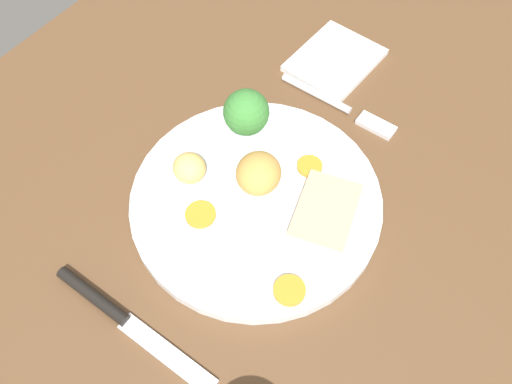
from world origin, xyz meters
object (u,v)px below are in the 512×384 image
(carrot_coin_front, at_px, (200,214))
(carrot_coin_back, at_px, (289,290))
(dinner_plate, at_px, (256,201))
(roast_potato_left, at_px, (189,168))
(carrot_coin_side, at_px, (309,166))
(folded_napkin, at_px, (335,60))
(fork, at_px, (340,106))
(knife, at_px, (119,316))
(roast_potato_right, at_px, (259,173))
(broccoli_floret, at_px, (246,112))
(meat_slice_main, at_px, (326,209))

(carrot_coin_front, height_order, carrot_coin_back, carrot_coin_back)
(dinner_plate, distance_m, roast_potato_left, 0.08)
(carrot_coin_side, relative_size, folded_napkin, 0.25)
(roast_potato_left, relative_size, fork, 0.23)
(roast_potato_left, xyz_separation_m, carrot_coin_front, (0.03, 0.04, -0.01))
(knife, bearing_deg, carrot_coin_back, 42.93)
(dinner_plate, distance_m, carrot_coin_front, 0.06)
(dinner_plate, relative_size, carrot_coin_back, 8.61)
(roast_potato_left, xyz_separation_m, knife, (0.16, 0.04, -0.02))
(carrot_coin_front, height_order, knife, carrot_coin_front)
(roast_potato_left, height_order, roast_potato_right, roast_potato_right)
(knife, bearing_deg, roast_potato_right, 83.03)
(carrot_coin_side, bearing_deg, roast_potato_right, -33.37)
(carrot_coin_side, relative_size, broccoli_floret, 0.47)
(carrot_coin_side, height_order, broccoli_floret, broccoli_floret)
(carrot_coin_side, xyz_separation_m, folded_napkin, (-0.17, -0.06, -0.01))
(meat_slice_main, xyz_separation_m, roast_potato_right, (0.01, -0.08, 0.01))
(fork, bearing_deg, dinner_plate, -90.88)
(dinner_plate, relative_size, folded_napkin, 2.38)
(carrot_coin_back, relative_size, carrot_coin_side, 1.12)
(roast_potato_right, relative_size, carrot_coin_front, 1.61)
(dinner_plate, relative_size, fork, 1.72)
(roast_potato_right, bearing_deg, folded_napkin, -171.58)
(meat_slice_main, bearing_deg, carrot_coin_back, 10.25)
(dinner_plate, height_order, carrot_coin_back, carrot_coin_back)
(dinner_plate, xyz_separation_m, folded_napkin, (-0.23, -0.04, -0.00))
(meat_slice_main, bearing_deg, carrot_coin_front, -52.72)
(carrot_coin_side, relative_size, knife, 0.15)
(roast_potato_left, bearing_deg, roast_potato_right, 117.96)
(carrot_coin_back, distance_m, folded_napkin, 0.32)
(meat_slice_main, distance_m, folded_napkin, 0.23)
(roast_potato_right, xyz_separation_m, carrot_coin_front, (0.07, -0.03, -0.02))
(roast_potato_left, bearing_deg, carrot_coin_back, 72.84)
(dinner_plate, xyz_separation_m, roast_potato_left, (0.02, -0.07, 0.02))
(carrot_coin_back, bearing_deg, roast_potato_left, -107.16)
(dinner_plate, distance_m, broccoli_floret, 0.10)
(carrot_coin_front, distance_m, carrot_coin_side, 0.13)
(carrot_coin_back, bearing_deg, folded_napkin, -157.25)
(knife, bearing_deg, carrot_coin_side, 77.11)
(carrot_coin_front, bearing_deg, meat_slice_main, 127.28)
(meat_slice_main, bearing_deg, folded_napkin, -152.11)
(dinner_plate, bearing_deg, roast_potato_left, -75.60)
(dinner_plate, bearing_deg, fork, 178.24)
(carrot_coin_side, bearing_deg, folded_napkin, -159.10)
(broccoli_floret, height_order, knife, broccoli_floret)
(carrot_coin_side, bearing_deg, knife, -13.34)
(meat_slice_main, distance_m, knife, 0.23)
(roast_potato_left, distance_m, fork, 0.20)
(dinner_plate, xyz_separation_m, fork, (-0.17, 0.01, -0.00))
(dinner_plate, xyz_separation_m, knife, (0.17, -0.03, -0.00))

